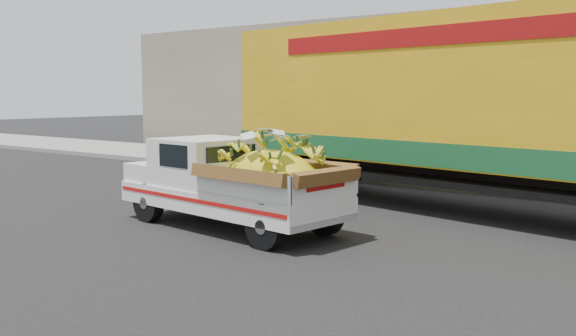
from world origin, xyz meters
The scene contains 6 objects.
ground centered at (0.00, 0.00, 0.00)m, with size 100.00×100.00×0.00m, color black.
curb centered at (0.00, 6.00, 0.07)m, with size 60.00×0.25×0.15m, color gray.
sidewalk centered at (0.00, 8.10, 0.07)m, with size 60.00×4.00×0.14m, color gray.
building_left centered at (-8.00, 14.00, 2.50)m, with size 18.00×6.00×5.00m, color gray.
pickup_truck centered at (-0.88, -0.38, 0.82)m, with size 4.51×2.07×1.53m.
semi_trailer centered at (1.86, 3.54, 2.12)m, with size 12.08×4.55×3.80m.
Camera 1 is at (6.21, -8.45, 2.31)m, focal length 40.00 mm.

